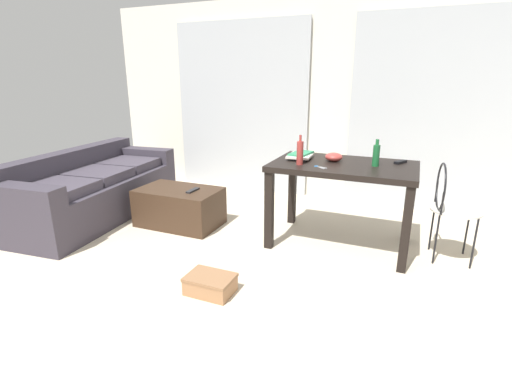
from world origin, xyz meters
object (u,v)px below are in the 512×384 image
at_px(bottle_near, 376,155).
at_px(bowl, 334,157).
at_px(couch, 93,190).
at_px(coffee_table, 180,207).
at_px(wire_chair, 448,201).
at_px(book_stack, 300,155).
at_px(tv_remote_on_table, 400,162).
at_px(bottle_far, 300,153).
at_px(scissors, 319,167).
at_px(tv_remote_primary, 193,190).
at_px(shoebox, 210,284).
at_px(craft_table, 343,176).

height_order(bottle_near, bowl, bottle_near).
xyz_separation_m(couch, bottle_near, (2.96, 0.33, 0.57)).
height_order(coffee_table, wire_chair, wire_chair).
xyz_separation_m(book_stack, tv_remote_on_table, (0.88, 0.15, -0.02)).
height_order(bottle_far, scissors, bottle_far).
xyz_separation_m(wire_chair, tv_remote_primary, (-2.33, -0.24, -0.11)).
distance_m(scissors, tv_remote_primary, 1.35).
height_order(bottle_far, tv_remote_primary, bottle_far).
xyz_separation_m(coffee_table, bowl, (1.54, 0.25, 0.61)).
relative_size(bowl, scissors, 1.31).
relative_size(wire_chair, shoebox, 2.45).
bearing_deg(scissors, wire_chair, 14.56).
bearing_deg(shoebox, wire_chair, 39.11).
height_order(craft_table, scissors, scissors).
bearing_deg(scissors, book_stack, 131.70).
bearing_deg(coffee_table, couch, -172.55).
height_order(wire_chair, shoebox, wire_chair).
relative_size(wire_chair, bowl, 5.31).
relative_size(bottle_far, tv_remote_primary, 1.42).
bearing_deg(book_stack, coffee_table, -168.76).
relative_size(craft_table, wire_chair, 1.49).
bearing_deg(bottle_near, tv_remote_primary, -173.44).
xyz_separation_m(coffee_table, craft_table, (1.64, 0.18, 0.46)).
height_order(bottle_far, shoebox, bottle_far).
distance_m(bottle_near, tv_remote_primary, 1.80).
relative_size(bottle_near, scissors, 1.92).
distance_m(bottle_near, bowl, 0.38).
bearing_deg(bottle_far, couch, -176.83).
bearing_deg(wire_chair, tv_remote_primary, -174.10).
bearing_deg(bottle_near, coffee_table, -174.29).
bearing_deg(book_stack, shoebox, -101.90).
bearing_deg(shoebox, book_stack, 78.10).
height_order(coffee_table, shoebox, coffee_table).
height_order(bottle_near, bottle_far, bottle_far).
height_order(tv_remote_on_table, scissors, tv_remote_on_table).
bearing_deg(bottle_near, book_stack, 175.64).
relative_size(coffee_table, craft_table, 0.68).
relative_size(craft_table, bowl, 7.92).
xyz_separation_m(bowl, shoebox, (-0.58, -1.28, -0.74)).
distance_m(couch, craft_table, 2.73).
bearing_deg(craft_table, bottle_far, -151.43).
xyz_separation_m(coffee_table, shoebox, (0.95, -1.03, -0.13)).
bearing_deg(wire_chair, bowl, 178.99).
distance_m(couch, bottle_near, 3.03).
height_order(book_stack, shoebox, book_stack).
xyz_separation_m(bottle_far, shoebox, (-0.34, -1.03, -0.81)).
distance_m(craft_table, shoebox, 1.52).
height_order(scissors, shoebox, scissors).
xyz_separation_m(coffee_table, bottle_far, (1.29, -0.01, 0.68)).
relative_size(scissors, shoebox, 0.35).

